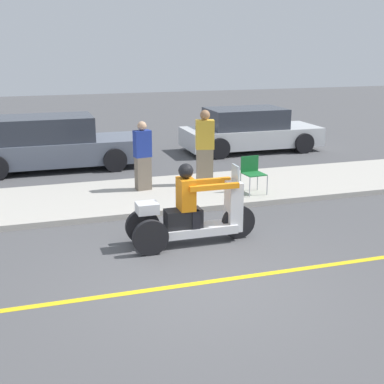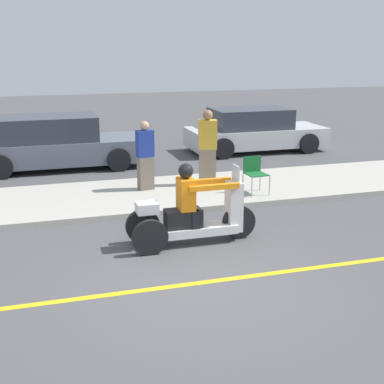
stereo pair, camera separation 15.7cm
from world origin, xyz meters
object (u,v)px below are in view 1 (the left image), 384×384
Objects in this scene: spectator_by_tree at (205,149)px; parked_car_lot_center at (51,144)px; folding_chair_set_back at (252,171)px; parked_car_lot_far at (249,131)px; spectator_mid_group at (143,157)px; motorcycle_trike at (192,215)px.

parked_car_lot_center is at bearing 135.24° from spectator_by_tree.
spectator_by_tree is 2.17× the size of folding_chair_set_back.
folding_chair_set_back is 5.42m from parked_car_lot_far.
motorcycle_trike is at bearing -88.02° from spectator_mid_group.
spectator_by_tree is at bearing 67.39° from motorcycle_trike.
motorcycle_trike is 2.80× the size of folding_chair_set_back.
motorcycle_trike is 0.49× the size of parked_car_lot_center.
parked_car_lot_far is at bearing 59.65° from motorcycle_trike.
folding_chair_set_back is at bearing -52.03° from spectator_by_tree.
spectator_by_tree is at bearing -44.76° from parked_car_lot_center.
parked_car_lot_far is at bearing 66.99° from folding_chair_set_back.
spectator_by_tree is 0.38× the size of parked_car_lot_center.
folding_chair_set_back is at bearing -46.30° from parked_car_lot_center.
spectator_by_tree is 4.72m from parked_car_lot_center.
parked_car_lot_far is (2.12, 4.99, 0.03)m from folding_chair_set_back.
parked_car_lot_far is 0.93× the size of parked_car_lot_center.
spectator_mid_group reaches higher than parked_car_lot_far.
parked_car_lot_far is (4.29, 7.32, 0.14)m from motorcycle_trike.
spectator_by_tree reaches higher than spectator_mid_group.
folding_chair_set_back is (2.17, 2.33, 0.10)m from motorcycle_trike.
spectator_mid_group is 3.81m from parked_car_lot_center.
spectator_by_tree reaches higher than folding_chair_set_back.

